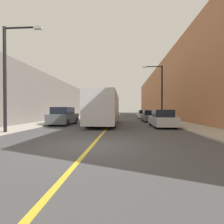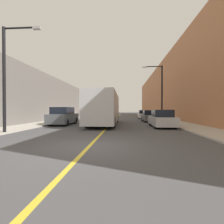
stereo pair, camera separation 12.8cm
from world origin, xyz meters
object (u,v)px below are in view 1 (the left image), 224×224
parked_suv_left (64,117)px  street_lamp_left (8,71)px  car_right_near (162,119)px  bus (105,108)px  car_right_mid (150,116)px  street_lamp_right (160,89)px  car_right_far (144,115)px

parked_suv_left → street_lamp_left: 7.70m
car_right_near → bus: bearing=157.0°
bus → street_lamp_left: street_lamp_left is taller
parked_suv_left → car_right_near: parked_suv_left is taller
car_right_mid → street_lamp_left: street_lamp_left is taller
car_right_near → street_lamp_right: size_ratio=0.66×
car_right_near → car_right_mid: (-0.05, 7.04, -0.03)m
parked_suv_left → street_lamp_right: street_lamp_right is taller
car_right_near → car_right_far: car_right_near is taller
car_right_mid → parked_suv_left: bearing=-151.4°
car_right_mid → car_right_far: car_right_far is taller
parked_suv_left → car_right_far: parked_suv_left is taller
bus → car_right_far: bus is taller
street_lamp_right → bus: bearing=-145.3°
street_lamp_right → car_right_mid: bearing=174.5°
bus → car_right_far: bearing=66.0°
car_right_mid → car_right_far: size_ratio=0.98×
parked_suv_left → car_right_far: (9.68, 12.67, -0.17)m
parked_suv_left → street_lamp_right: bearing=25.1°
car_right_mid → street_lamp_left: bearing=-131.9°
parked_suv_left → bus: bearing=6.9°
parked_suv_left → car_right_far: 15.95m
bus → street_lamp_left: bearing=-126.6°
bus → parked_suv_left: size_ratio=2.24×
bus → car_right_mid: (5.38, 4.74, -1.06)m
car_right_near → car_right_mid: 7.04m
car_right_near → street_lamp_right: 7.85m
bus → car_right_mid: bearing=41.4°
bus → street_lamp_right: 8.47m
bus → car_right_mid: 7.25m
bus → car_right_far: size_ratio=2.38×
parked_suv_left → car_right_far: bearing=52.6°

